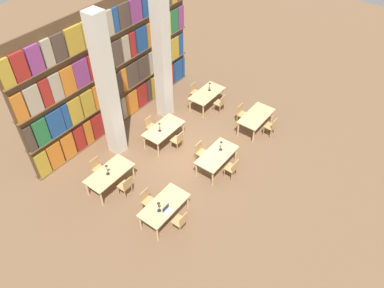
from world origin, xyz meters
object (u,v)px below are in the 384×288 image
(desk_lamp_1, at_px, (221,144))
(desk_lamp_2, at_px, (107,168))
(pillar_left, at_px, (107,90))
(chair_10, at_px, (220,103))
(reading_table_2, at_px, (256,117))
(pillar_center, at_px, (162,56))
(desk_lamp_3, at_px, (159,125))
(chair_4, at_px, (271,126))
(reading_table_4, at_px, (164,130))
(reading_table_0, at_px, (164,206))
(chair_2, at_px, (232,168))
(chair_3, at_px, (201,152))
(chair_1, at_px, (147,200))
(desk_lamp_4, at_px, (210,85))
(reading_table_3, at_px, (110,174))
(reading_table_5, at_px, (207,94))
(desk_lamp_0, at_px, (159,205))
(chair_6, at_px, (126,186))
(chair_5, at_px, (242,113))
(laptop, at_px, (168,210))
(chair_7, at_px, (97,168))
(chair_11, at_px, (195,92))
(chair_9, at_px, (151,126))
(reading_table_1, at_px, (217,156))
(chair_8, at_px, (178,140))

(desk_lamp_1, height_order, desk_lamp_2, desk_lamp_2)
(pillar_left, height_order, chair_10, pillar_left)
(reading_table_2, bearing_deg, pillar_center, 111.26)
(desk_lamp_3, bearing_deg, desk_lamp_2, -179.10)
(pillar_center, height_order, chair_4, pillar_center)
(desk_lamp_2, relative_size, desk_lamp_3, 1.12)
(chair_4, bearing_deg, pillar_center, 108.53)
(pillar_left, height_order, reading_table_4, pillar_left)
(pillar_center, bearing_deg, reading_table_0, -140.23)
(chair_2, height_order, chair_3, same)
(desk_lamp_3, bearing_deg, chair_1, -147.08)
(chair_3, height_order, desk_lamp_3, desk_lamp_3)
(chair_4, xyz_separation_m, desk_lamp_4, (0.28, 3.44, 0.57))
(pillar_center, height_order, reading_table_3, pillar_center)
(chair_4, bearing_deg, chair_1, 165.70)
(desk_lamp_1, relative_size, reading_table_5, 0.26)
(desk_lamp_0, height_order, chair_2, desk_lamp_0)
(chair_10, bearing_deg, chair_6, -179.79)
(chair_4, height_order, chair_5, same)
(desk_lamp_1, distance_m, chair_6, 3.93)
(desk_lamp_0, bearing_deg, desk_lamp_1, -0.12)
(chair_1, height_order, desk_lamp_1, desk_lamp_1)
(chair_6, bearing_deg, reading_table_5, 7.02)
(chair_2, bearing_deg, reading_table_5, 47.40)
(pillar_left, relative_size, laptop, 18.75)
(pillar_left, relative_size, pillar_center, 1.00)
(reading_table_2, bearing_deg, chair_1, 172.27)
(chair_2, height_order, chair_5, same)
(chair_7, bearing_deg, reading_table_4, 166.81)
(desk_lamp_4, bearing_deg, pillar_center, 146.71)
(desk_lamp_1, distance_m, chair_11, 4.43)
(chair_2, xyz_separation_m, chair_7, (-3.09, 4.11, 0.00))
(chair_3, height_order, reading_table_2, chair_3)
(pillar_center, relative_size, chair_5, 6.67)
(chair_9, bearing_deg, reading_table_1, 90.53)
(reading_table_4, bearing_deg, pillar_center, 38.70)
(chair_4, height_order, chair_8, same)
(reading_table_0, xyz_separation_m, desk_lamp_2, (-0.15, 2.54, 0.42))
(pillar_left, height_order, reading_table_0, pillar_left)
(pillar_left, relative_size, chair_4, 6.67)
(chair_1, bearing_deg, chair_4, 165.70)
(chair_3, relative_size, chair_5, 1.00)
(reading_table_0, xyz_separation_m, reading_table_2, (6.10, -0.09, 0.00))
(reading_table_1, distance_m, desk_lamp_3, 2.70)
(chair_3, bearing_deg, chair_5, 179.62)
(pillar_center, height_order, chair_2, pillar_center)
(desk_lamp_3, height_order, chair_11, desk_lamp_3)
(reading_table_2, height_order, chair_10, chair_10)
(pillar_center, relative_size, desk_lamp_1, 12.91)
(laptop, distance_m, chair_5, 6.34)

